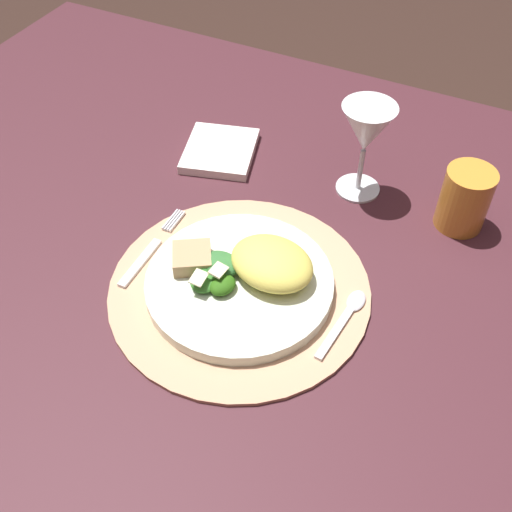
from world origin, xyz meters
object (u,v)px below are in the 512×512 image
(fork, at_px, (150,251))
(spoon, at_px, (348,313))
(napkin, at_px, (220,151))
(amber_tumbler, at_px, (465,199))
(wine_glass, at_px, (366,132))
(dining_table, at_px, (243,310))
(dinner_plate, at_px, (239,283))

(fork, height_order, spoon, spoon)
(napkin, distance_m, amber_tumbler, 0.40)
(wine_glass, bearing_deg, dining_table, -112.56)
(napkin, bearing_deg, dining_table, -54.65)
(dining_table, distance_m, dinner_plate, 0.13)
(dining_table, relative_size, amber_tumbler, 15.35)
(spoon, bearing_deg, fork, -176.26)
(fork, height_order, amber_tumbler, amber_tumbler)
(spoon, bearing_deg, dinner_plate, -171.49)
(dinner_plate, bearing_deg, dining_table, 114.18)
(dining_table, height_order, napkin, napkin)
(amber_tumbler, bearing_deg, dining_table, -139.54)
(fork, bearing_deg, napkin, 94.83)
(dinner_plate, xyz_separation_m, fork, (-0.14, 0.00, -0.01))
(napkin, height_order, amber_tumbler, amber_tumbler)
(spoon, xyz_separation_m, wine_glass, (-0.07, 0.24, 0.10))
(spoon, xyz_separation_m, napkin, (-0.31, 0.23, -0.00))
(napkin, bearing_deg, amber_tumbler, 1.61)
(fork, relative_size, amber_tumbler, 1.71)
(wine_glass, bearing_deg, spoon, -73.07)
(dinner_plate, bearing_deg, wine_glass, 75.00)
(dining_table, height_order, fork, fork)
(dining_table, bearing_deg, spoon, -8.10)
(fork, xyz_separation_m, spoon, (0.29, 0.02, 0.00))
(fork, bearing_deg, dinner_plate, -1.17)
(spoon, distance_m, amber_tumbler, 0.26)
(fork, height_order, wine_glass, wine_glass)
(wine_glass, bearing_deg, amber_tumbler, -2.47)
(spoon, relative_size, wine_glass, 0.83)
(spoon, xyz_separation_m, amber_tumbler, (0.08, 0.24, 0.04))
(dinner_plate, relative_size, amber_tumbler, 2.63)
(fork, distance_m, spoon, 0.29)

